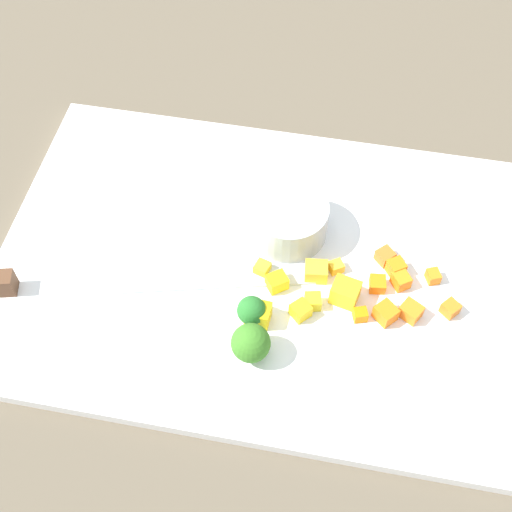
{
  "coord_description": "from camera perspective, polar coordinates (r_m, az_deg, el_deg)",
  "views": [
    {
      "loc": [
        -0.07,
        0.36,
        0.55
      ],
      "look_at": [
        0.0,
        0.0,
        0.02
      ],
      "focal_mm": 48.85,
      "sensor_mm": 36.0,
      "label": 1
    }
  ],
  "objects": [
    {
      "name": "pepper_dice_3",
      "position": [
        0.64,
        4.95,
        -1.29
      ],
      "size": [
        0.02,
        0.02,
        0.02
      ],
      "primitive_type": "cube",
      "rotation": [
        0.0,
        0.0,
        0.12
      ],
      "color": "yellow",
      "rests_on": "cutting_board"
    },
    {
      "name": "broccoli_floret_1",
      "position": [
        0.59,
        -0.43,
        -7.17
      ],
      "size": [
        0.03,
        0.03,
        0.04
      ],
      "color": "#87B858",
      "rests_on": "cutting_board"
    },
    {
      "name": "carrot_dice_8",
      "position": [
        0.65,
        11.78,
        -2.0
      ],
      "size": [
        0.02,
        0.02,
        0.01
      ],
      "primitive_type": "cube",
      "rotation": [
        0.0,
        0.0,
        2.16
      ],
      "color": "orange",
      "rests_on": "cutting_board"
    },
    {
      "name": "carrot_dice_0",
      "position": [
        0.62,
        8.53,
        -4.78
      ],
      "size": [
        0.01,
        0.01,
        0.01
      ],
      "primitive_type": "cube",
      "rotation": [
        0.0,
        0.0,
        1.9
      ],
      "color": "orange",
      "rests_on": "cutting_board"
    },
    {
      "name": "carrot_dice_7",
      "position": [
        0.63,
        10.57,
        -4.63
      ],
      "size": [
        0.02,
        0.02,
        0.02
      ],
      "primitive_type": "cube",
      "rotation": [
        0.0,
        0.0,
        0.83
      ],
      "color": "orange",
      "rests_on": "cutting_board"
    },
    {
      "name": "pepper_dice_5",
      "position": [
        0.61,
        0.17,
        -4.77
      ],
      "size": [
        0.02,
        0.02,
        0.02
      ],
      "primitive_type": "cube",
      "rotation": [
        0.0,
        0.0,
        1.5
      ],
      "color": "yellow",
      "rests_on": "cutting_board"
    },
    {
      "name": "carrot_dice_3",
      "position": [
        0.64,
        15.62,
        -4.16
      ],
      "size": [
        0.02,
        0.02,
        0.01
      ],
      "primitive_type": "cube",
      "rotation": [
        0.0,
        0.0,
        0.85
      ],
      "color": "orange",
      "rests_on": "cutting_board"
    },
    {
      "name": "pepper_dice_7",
      "position": [
        0.63,
        1.73,
        -2.14
      ],
      "size": [
        0.02,
        0.02,
        0.01
      ],
      "primitive_type": "cube",
      "rotation": [
        0.0,
        0.0,
        0.63
      ],
      "color": "yellow",
      "rests_on": "cutting_board"
    },
    {
      "name": "broccoli_floret_0",
      "position": [
        0.61,
        -0.36,
        -4.5
      ],
      "size": [
        0.03,
        0.03,
        0.03
      ],
      "color": "#8EC254",
      "rests_on": "cutting_board"
    },
    {
      "name": "cutting_board",
      "position": [
        0.66,
        -0.0,
        -0.79
      ],
      "size": [
        0.49,
        0.34,
        0.01
      ],
      "primitive_type": "cube",
      "color": "white",
      "rests_on": "ground_plane"
    },
    {
      "name": "carrot_dice_5",
      "position": [
        0.64,
        9.91,
        -2.28
      ],
      "size": [
        0.02,
        0.02,
        0.01
      ],
      "primitive_type": "cube",
      "rotation": [
        0.0,
        0.0,
        0.12
      ],
      "color": "orange",
      "rests_on": "cutting_board"
    },
    {
      "name": "pepper_dice_2",
      "position": [
        0.64,
        0.51,
        -1.03
      ],
      "size": [
        0.02,
        0.02,
        0.01
      ],
      "primitive_type": "cube",
      "rotation": [
        0.0,
        0.0,
        1.27
      ],
      "color": "yellow",
      "rests_on": "cutting_board"
    },
    {
      "name": "ground_plane",
      "position": [
        0.66,
        -0.0,
        -1.08
      ],
      "size": [
        4.0,
        4.0,
        0.0
      ],
      "primitive_type": "plane",
      "color": "brown"
    },
    {
      "name": "pepper_dice_1",
      "position": [
        0.63,
        4.68,
        -3.73
      ],
      "size": [
        0.02,
        0.02,
        0.01
      ],
      "primitive_type": "cube",
      "rotation": [
        0.0,
        0.0,
        0.22
      ],
      "color": "yellow",
      "rests_on": "cutting_board"
    },
    {
      "name": "prep_bowl",
      "position": [
        0.66,
        2.67,
        2.98
      ],
      "size": [
        0.07,
        0.07,
        0.04
      ],
      "primitive_type": "cylinder",
      "color": "silver",
      "rests_on": "cutting_board"
    },
    {
      "name": "carrot_dice_1",
      "position": [
        0.66,
        10.52,
        -0.02
      ],
      "size": [
        0.02,
        0.02,
        0.01
      ],
      "primitive_type": "cube",
      "rotation": [
        0.0,
        0.0,
        0.76
      ],
      "color": "orange",
      "rests_on": "cutting_board"
    },
    {
      "name": "pepper_dice_0",
      "position": [
        0.63,
        7.32,
        -2.98
      ],
      "size": [
        0.03,
        0.03,
        0.02
      ],
      "primitive_type": "cube",
      "rotation": [
        0.0,
        0.0,
        2.92
      ],
      "color": "yellow",
      "rests_on": "cutting_board"
    },
    {
      "name": "carrot_dice_2",
      "position": [
        0.63,
        12.56,
        -4.45
      ],
      "size": [
        0.02,
        0.02,
        0.01
      ],
      "primitive_type": "cube",
      "rotation": [
        0.0,
        0.0,
        1.04
      ],
      "color": "orange",
      "rests_on": "cutting_board"
    },
    {
      "name": "carrot_dice_4",
      "position": [
        0.66,
        14.3,
        -1.62
      ],
      "size": [
        0.02,
        0.02,
        0.01
      ],
      "primitive_type": "cube",
      "rotation": [
        0.0,
        0.0,
        1.98
      ],
      "color": "orange",
      "rests_on": "cutting_board"
    },
    {
      "name": "chef_knife",
      "position": [
        0.66,
        -15.61,
        -2.08
      ],
      "size": [
        0.34,
        0.1,
        0.02
      ],
      "rotation": [
        0.0,
        0.0,
        3.39
      ],
      "color": "silver",
      "rests_on": "cutting_board"
    },
    {
      "name": "pepper_dice_4",
      "position": [
        0.62,
        3.67,
        -4.48
      ],
      "size": [
        0.02,
        0.02,
        0.01
      ],
      "primitive_type": "cube",
      "rotation": [
        0.0,
        0.0,
        0.81
      ],
      "color": "yellow",
      "rests_on": "cutting_board"
    },
    {
      "name": "pepper_dice_6",
      "position": [
        0.65,
        6.57,
        -0.89
      ],
      "size": [
        0.02,
        0.02,
        0.01
      ],
      "primitive_type": "cube",
      "rotation": [
        0.0,
        0.0,
        0.56
      ],
      "color": "yellow",
      "rests_on": "cutting_board"
    },
    {
      "name": "carrot_dice_6",
      "position": [
        0.65,
        11.38,
        -0.94
      ],
      "size": [
        0.02,
        0.02,
        0.02
      ],
      "primitive_type": "cube",
      "rotation": [
        0.0,
        0.0,
        2.16
      ],
      "color": "orange",
      "rests_on": "cutting_board"
    },
    {
      "name": "carrot_dice_9",
      "position": [
        0.64,
        7.56,
        -2.64
      ],
      "size": [
        0.02,
        0.02,
        0.01
      ],
      "primitive_type": "cube",
      "rotation": [
        0.0,
        0.0,
        2.88
      ],
      "color": "orange",
      "rests_on": "cutting_board"
    }
  ]
}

